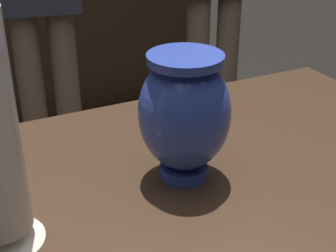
% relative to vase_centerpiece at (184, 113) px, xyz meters
% --- Properties ---
extents(vase_centerpiece, '(0.15, 0.15, 0.22)m').
position_rel_vase_centerpiece_xyz_m(vase_centerpiece, '(0.00, 0.00, 0.00)').
color(vase_centerpiece, '#2D429E').
rests_on(vase_centerpiece, display_plinth).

